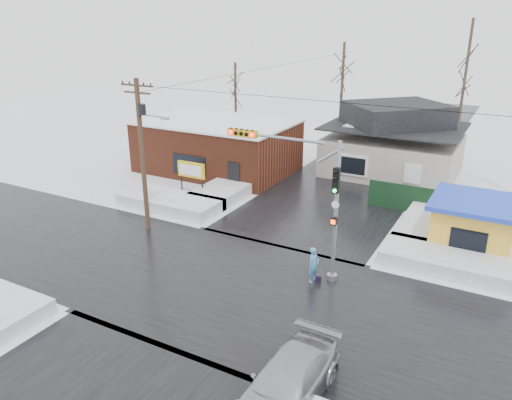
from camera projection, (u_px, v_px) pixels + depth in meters
The scene contains 20 objects.
ground at pixel (231, 287), 23.86m from camera, with size 120.00×120.00×0.00m, color white.
road_ns at pixel (231, 287), 23.86m from camera, with size 10.00×120.00×0.02m, color black.
road_ew at pixel (231, 287), 23.86m from camera, with size 120.00×10.00×0.02m, color black.
snowbank_nw at pixel (171, 202), 33.53m from camera, with size 7.00×3.00×0.80m, color white.
snowbank_ne at pixel (452, 262), 25.43m from camera, with size 7.00×3.00×0.80m, color white.
snowbank_nside_w at pixel (234, 186), 36.74m from camera, with size 3.00×8.00×0.80m, color white.
snowbank_nside_e at pixel (431, 221), 30.44m from camera, with size 3.00×8.00×0.80m, color white.
traffic_signal at pixel (305, 188), 23.62m from camera, with size 6.05×0.68×7.00m.
utility_pole at pixel (143, 147), 28.52m from camera, with size 3.15×0.44×9.00m.
brick_building at pixel (217, 145), 41.23m from camera, with size 12.20×8.20×4.12m.
marquee_sign at pixel (191, 171), 35.04m from camera, with size 2.20×0.21×2.55m.
house at pixel (394, 142), 40.13m from camera, with size 10.40×8.40×5.76m.
kiosk at pixel (473, 224), 27.30m from camera, with size 4.60×4.60×2.88m.
fence at pixel (430, 202), 32.13m from camera, with size 8.00×0.12×1.80m, color black.
tree_far_left at pixel (343, 66), 44.25m from camera, with size 3.00×3.00×10.00m.
tree_far_mid at pixel (469, 50), 40.84m from camera, with size 3.00×3.00×12.00m.
tree_far_west at pixel (235, 80), 47.66m from camera, with size 3.00×3.00×8.00m.
pedestrian at pixel (314, 265), 24.05m from camera, with size 0.65×0.43×1.79m, color #458BC3.
car at pixel (288, 383), 16.54m from camera, with size 2.16×5.31×1.54m, color #A6A8AE.
shopping_bag at pixel (318, 280), 24.15m from camera, with size 0.28×0.12×0.35m, color black.
Camera 1 is at (11.10, -17.75, 12.26)m, focal length 35.00 mm.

